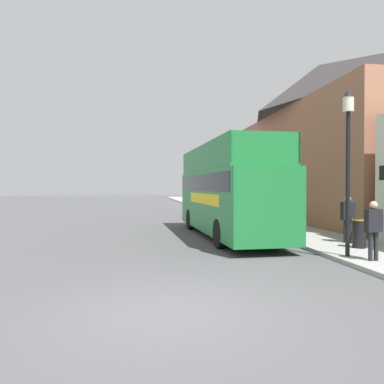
{
  "coord_description": "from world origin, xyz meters",
  "views": [
    {
      "loc": [
        -0.49,
        -6.69,
        2.28
      ],
      "look_at": [
        2.0,
        10.66,
        2.03
      ],
      "focal_mm": 35.0,
      "sensor_mm": 36.0,
      "label": 1
    }
  ],
  "objects_px": {
    "lamp_post_nearest": "(348,143)",
    "lamp_post_second": "(261,162)",
    "tour_bus": "(226,195)",
    "pedestrian_third": "(348,214)",
    "parked_car_ahead_of_bus": "(209,211)",
    "litter_bin": "(359,232)",
    "pedestrian_second": "(373,225)"
  },
  "relations": [
    {
      "from": "lamp_post_nearest",
      "to": "lamp_post_second",
      "type": "distance_m",
      "value": 8.6
    },
    {
      "from": "tour_bus",
      "to": "pedestrian_third",
      "type": "relative_size",
      "value": 5.78
    },
    {
      "from": "parked_car_ahead_of_bus",
      "to": "litter_bin",
      "type": "bearing_deg",
      "value": -76.4
    },
    {
      "from": "lamp_post_second",
      "to": "litter_bin",
      "type": "xyz_separation_m",
      "value": [
        1.15,
        -7.22,
        -2.94
      ]
    },
    {
      "from": "parked_car_ahead_of_bus",
      "to": "pedestrian_third",
      "type": "height_order",
      "value": "pedestrian_third"
    },
    {
      "from": "parked_car_ahead_of_bus",
      "to": "lamp_post_nearest",
      "type": "relative_size",
      "value": 0.82
    },
    {
      "from": "lamp_post_second",
      "to": "pedestrian_third",
      "type": "bearing_deg",
      "value": -76.79
    },
    {
      "from": "litter_bin",
      "to": "pedestrian_second",
      "type": "bearing_deg",
      "value": -113.15
    },
    {
      "from": "parked_car_ahead_of_bus",
      "to": "litter_bin",
      "type": "relative_size",
      "value": 4.09
    },
    {
      "from": "tour_bus",
      "to": "parked_car_ahead_of_bus",
      "type": "height_order",
      "value": "tour_bus"
    },
    {
      "from": "parked_car_ahead_of_bus",
      "to": "lamp_post_second",
      "type": "relative_size",
      "value": 0.82
    },
    {
      "from": "parked_car_ahead_of_bus",
      "to": "pedestrian_third",
      "type": "bearing_deg",
      "value": -73.97
    },
    {
      "from": "pedestrian_third",
      "to": "litter_bin",
      "type": "distance_m",
      "value": 1.32
    },
    {
      "from": "tour_bus",
      "to": "pedestrian_second",
      "type": "relative_size",
      "value": 6.02
    },
    {
      "from": "pedestrian_second",
      "to": "lamp_post_nearest",
      "type": "height_order",
      "value": "lamp_post_nearest"
    },
    {
      "from": "tour_bus",
      "to": "lamp_post_nearest",
      "type": "height_order",
      "value": "lamp_post_nearest"
    },
    {
      "from": "pedestrian_second",
      "to": "litter_bin",
      "type": "xyz_separation_m",
      "value": [
        0.92,
        2.16,
        -0.49
      ]
    },
    {
      "from": "tour_bus",
      "to": "lamp_post_nearest",
      "type": "xyz_separation_m",
      "value": [
        2.42,
        -5.95,
        1.73
      ]
    },
    {
      "from": "pedestrian_third",
      "to": "lamp_post_nearest",
      "type": "xyz_separation_m",
      "value": [
        -1.52,
        -2.55,
        2.41
      ]
    },
    {
      "from": "parked_car_ahead_of_bus",
      "to": "litter_bin",
      "type": "distance_m",
      "value": 13.2
    },
    {
      "from": "lamp_post_second",
      "to": "tour_bus",
      "type": "bearing_deg",
      "value": -133.65
    },
    {
      "from": "parked_car_ahead_of_bus",
      "to": "litter_bin",
      "type": "xyz_separation_m",
      "value": [
        2.84,
        -12.89,
        0.03
      ]
    },
    {
      "from": "pedestrian_second",
      "to": "lamp_post_second",
      "type": "xyz_separation_m",
      "value": [
        -0.23,
        9.38,
        2.44
      ]
    },
    {
      "from": "pedestrian_second",
      "to": "lamp_post_nearest",
      "type": "bearing_deg",
      "value": 112.71
    },
    {
      "from": "pedestrian_second",
      "to": "lamp_post_nearest",
      "type": "xyz_separation_m",
      "value": [
        -0.33,
        0.79,
        2.45
      ]
    },
    {
      "from": "litter_bin",
      "to": "lamp_post_second",
      "type": "bearing_deg",
      "value": 99.06
    },
    {
      "from": "parked_car_ahead_of_bus",
      "to": "lamp_post_second",
      "type": "xyz_separation_m",
      "value": [
        1.69,
        -5.67,
        2.97
      ]
    },
    {
      "from": "tour_bus",
      "to": "litter_bin",
      "type": "distance_m",
      "value": 5.99
    },
    {
      "from": "lamp_post_nearest",
      "to": "litter_bin",
      "type": "height_order",
      "value": "lamp_post_nearest"
    },
    {
      "from": "tour_bus",
      "to": "lamp_post_second",
      "type": "xyz_separation_m",
      "value": [
        2.52,
        2.65,
        1.72
      ]
    },
    {
      "from": "lamp_post_nearest",
      "to": "pedestrian_second",
      "type": "bearing_deg",
      "value": -67.29
    },
    {
      "from": "lamp_post_nearest",
      "to": "pedestrian_third",
      "type": "bearing_deg",
      "value": 59.23
    }
  ]
}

